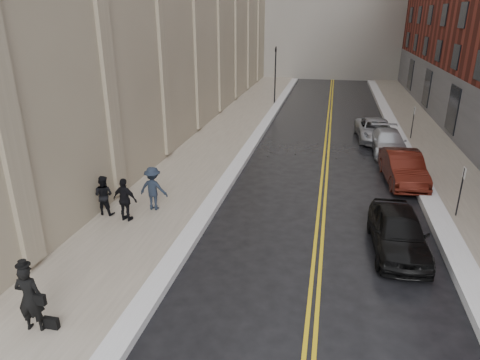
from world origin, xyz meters
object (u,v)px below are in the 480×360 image
at_px(car_maroon, 403,168).
at_px(car_silver_near, 388,142).
at_px(pedestrian_c, 125,200).
at_px(car_silver_far, 375,130).
at_px(pedestrian_b, 153,188).
at_px(pedestrian_a, 104,195).
at_px(car_black, 398,232).
at_px(pedestrian_main, 30,298).

height_order(car_maroon, car_silver_near, car_maroon).
bearing_deg(pedestrian_c, car_silver_far, -117.77).
bearing_deg(car_silver_far, pedestrian_b, -130.21).
height_order(pedestrian_a, pedestrian_c, pedestrian_c).
bearing_deg(car_black, pedestrian_b, 170.74).
relative_size(car_silver_far, pedestrian_b, 2.62).
bearing_deg(pedestrian_a, car_silver_far, -126.50).
height_order(pedestrian_b, pedestrian_c, pedestrian_b).
xyz_separation_m(pedestrian_main, pedestrian_a, (-1.64, 6.72, -0.13)).
relative_size(pedestrian_main, pedestrian_c, 1.08).
bearing_deg(pedestrian_b, pedestrian_main, 92.10).
height_order(car_black, car_silver_near, car_black).
relative_size(car_maroon, pedestrian_a, 2.81).
bearing_deg(car_silver_near, pedestrian_b, -136.71).
xyz_separation_m(pedestrian_a, pedestrian_c, (1.13, -0.36, 0.06)).
distance_m(pedestrian_main, pedestrian_a, 6.92).
xyz_separation_m(car_silver_near, pedestrian_main, (-10.65, -18.35, 0.43)).
relative_size(car_black, pedestrian_c, 2.51).
bearing_deg(car_silver_far, pedestrian_a, -133.05).
bearing_deg(pedestrian_a, pedestrian_c, 164.58).
bearing_deg(pedestrian_a, pedestrian_main, 106.16).
bearing_deg(car_black, car_silver_far, 86.52).
distance_m(car_black, pedestrian_main, 11.68).
bearing_deg(pedestrian_b, car_maroon, -148.18).
distance_m(pedestrian_a, pedestrian_b, 1.99).
xyz_separation_m(car_maroon, pedestrian_a, (-12.48, -6.71, 0.21)).
bearing_deg(car_silver_far, pedestrian_main, -119.52).
xyz_separation_m(pedestrian_a, pedestrian_b, (1.79, 0.88, 0.10)).
xyz_separation_m(car_silver_far, pedestrian_a, (-11.74, -14.53, 0.30)).
height_order(car_maroon, pedestrian_a, pedestrian_a).
height_order(car_black, pedestrian_a, pedestrian_a).
distance_m(car_silver_near, pedestrian_a, 16.92).
distance_m(car_maroon, car_silver_far, 7.85).
bearing_deg(pedestrian_main, car_black, -154.51).
distance_m(car_silver_far, pedestrian_b, 16.90).
bearing_deg(pedestrian_b, pedestrian_a, 29.35).
distance_m(car_silver_far, pedestrian_a, 18.68).
bearing_deg(car_black, pedestrian_a, 176.23).
distance_m(car_maroon, car_silver_near, 4.92).
bearing_deg(pedestrian_a, pedestrian_b, -151.40).
bearing_deg(pedestrian_a, car_maroon, -149.28).
xyz_separation_m(car_silver_near, pedestrian_a, (-12.29, -11.63, 0.30)).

